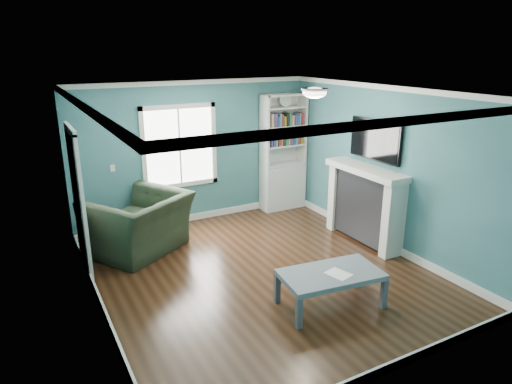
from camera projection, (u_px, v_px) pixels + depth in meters
name	position (u px, v px, depth m)	size (l,w,h in m)	color
floor	(261.00, 273.00, 6.66)	(5.00, 5.00, 0.00)	black
room_walls	(262.00, 168.00, 6.18)	(5.00, 5.00, 5.00)	#33686C
trim	(262.00, 192.00, 6.29)	(4.50, 5.00, 2.60)	white
window	(180.00, 146.00, 8.17)	(1.40, 0.06, 1.50)	white
bookshelf	(283.00, 164.00, 9.11)	(0.90, 0.35, 2.31)	silver
fireplace	(365.00, 205.00, 7.58)	(0.44, 1.58, 1.30)	black
tv	(375.00, 140.00, 7.31)	(0.06, 1.10, 0.65)	black
door	(78.00, 200.00, 6.50)	(0.12, 0.98, 2.17)	silver
ceiling_fixture	(315.00, 92.00, 6.38)	(0.38, 0.38, 0.15)	white
light_switch	(113.00, 168.00, 7.70)	(0.08, 0.01, 0.12)	white
recliner	(138.00, 215.00, 7.20)	(1.43, 0.93, 1.25)	black
coffee_table	(331.00, 277.00, 5.73)	(1.33, 0.83, 0.46)	#474C55
paper_sheet	(338.00, 274.00, 5.66)	(0.23, 0.29, 0.00)	white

